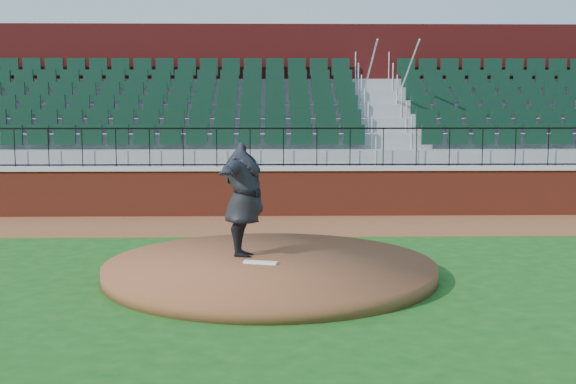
# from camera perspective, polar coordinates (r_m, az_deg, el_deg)

# --- Properties ---
(ground) EXTENTS (90.00, 90.00, 0.00)m
(ground) POSITION_cam_1_polar(r_m,az_deg,el_deg) (13.03, 0.14, -6.49)
(ground) COLOR #164C15
(ground) RESTS_ON ground
(warning_track) EXTENTS (34.00, 3.20, 0.01)m
(warning_track) POSITION_cam_1_polar(r_m,az_deg,el_deg) (18.32, -0.26, -2.53)
(warning_track) COLOR brown
(warning_track) RESTS_ON ground
(field_wall) EXTENTS (34.00, 0.35, 1.20)m
(field_wall) POSITION_cam_1_polar(r_m,az_deg,el_deg) (19.82, -0.34, -0.07)
(field_wall) COLOR maroon
(field_wall) RESTS_ON ground
(wall_cap) EXTENTS (34.00, 0.45, 0.10)m
(wall_cap) POSITION_cam_1_polar(r_m,az_deg,el_deg) (19.75, -0.34, 1.80)
(wall_cap) COLOR #B7B7B7
(wall_cap) RESTS_ON field_wall
(wall_railing) EXTENTS (34.00, 0.05, 1.00)m
(wall_railing) POSITION_cam_1_polar(r_m,az_deg,el_deg) (19.71, -0.34, 3.39)
(wall_railing) COLOR black
(wall_railing) RESTS_ON wall_cap
(seating_stands) EXTENTS (34.00, 5.10, 4.60)m
(seating_stands) POSITION_cam_1_polar(r_m,az_deg,el_deg) (22.41, -0.45, 5.11)
(seating_stands) COLOR gray
(seating_stands) RESTS_ON ground
(concourse_wall) EXTENTS (34.00, 0.50, 5.50)m
(concourse_wall) POSITION_cam_1_polar(r_m,az_deg,el_deg) (25.20, -0.54, 6.34)
(concourse_wall) COLOR maroon
(concourse_wall) RESTS_ON ground
(pitchers_mound) EXTENTS (5.72, 5.72, 0.25)m
(pitchers_mound) POSITION_cam_1_polar(r_m,az_deg,el_deg) (13.07, -1.36, -5.88)
(pitchers_mound) COLOR brown
(pitchers_mound) RESTS_ON ground
(pitching_rubber) EXTENTS (0.60, 0.30, 0.04)m
(pitching_rubber) POSITION_cam_1_polar(r_m,az_deg,el_deg) (12.95, -2.11, -5.35)
(pitching_rubber) COLOR white
(pitching_rubber) RESTS_ON pitchers_mound
(pitcher) EXTENTS (1.05, 2.59, 2.04)m
(pitcher) POSITION_cam_1_polar(r_m,az_deg,el_deg) (13.42, -3.36, -0.58)
(pitcher) COLOR black
(pitcher) RESTS_ON pitchers_mound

